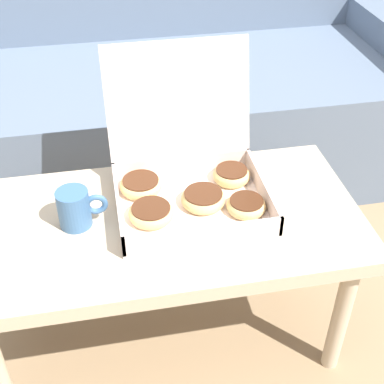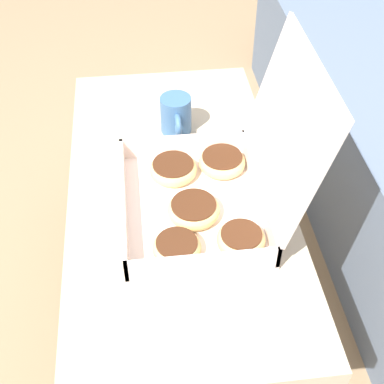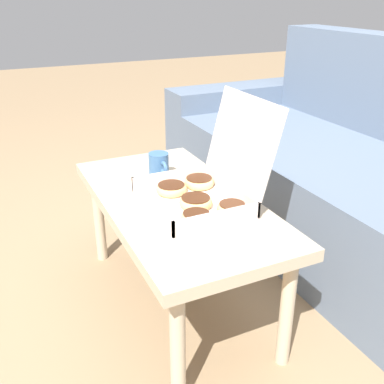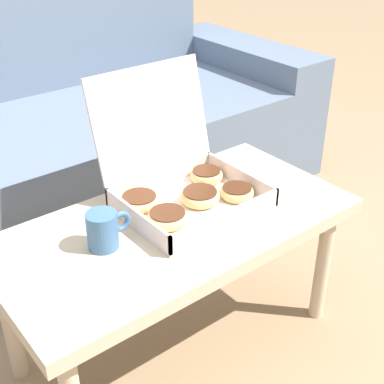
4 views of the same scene
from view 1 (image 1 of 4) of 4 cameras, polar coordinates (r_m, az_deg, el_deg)
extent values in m
plane|color=#937756|center=(1.67, -3.08, -12.21)|extent=(12.00, 12.00, 0.00)
cube|color=slate|center=(2.05, -6.11, 6.60)|extent=(1.91, 0.68, 0.44)
cube|color=slate|center=(2.35, -7.66, 16.87)|extent=(1.91, 0.20, 0.90)
cube|color=#C6B293|center=(1.30, -3.07, -3.48)|extent=(0.96, 0.48, 0.04)
cylinder|color=#C6B293|center=(1.44, 15.61, -12.54)|extent=(0.04, 0.04, 0.40)
cylinder|color=#C6B293|center=(1.61, -18.91, -6.85)|extent=(0.04, 0.04, 0.40)
cylinder|color=#C6B293|center=(1.67, 10.72, -3.26)|extent=(0.04, 0.04, 0.40)
cube|color=silver|center=(1.31, 0.00, -1.59)|extent=(0.37, 0.29, 0.01)
cube|color=silver|center=(1.19, 1.30, -4.74)|extent=(0.37, 0.01, 0.05)
cube|color=silver|center=(1.41, -1.10, 2.98)|extent=(0.37, 0.01, 0.05)
cube|color=silver|center=(1.28, -7.86, -1.48)|extent=(0.01, 0.29, 0.05)
cube|color=silver|center=(1.33, 7.55, 0.34)|extent=(0.01, 0.29, 0.05)
cube|color=silver|center=(1.36, -1.48, 9.80)|extent=(0.37, 0.08, 0.29)
torus|color=#E5BC75|center=(1.31, 1.21, -0.72)|extent=(0.11, 0.11, 0.03)
cylinder|color=#472614|center=(1.30, 1.22, -0.36)|extent=(0.09, 0.09, 0.02)
torus|color=#E5BC75|center=(1.35, -5.47, 0.71)|extent=(0.11, 0.11, 0.03)
cylinder|color=#472614|center=(1.35, -5.50, 1.05)|extent=(0.09, 0.09, 0.02)
torus|color=#E5BC75|center=(1.27, -4.38, -2.26)|extent=(0.11, 0.11, 0.03)
cylinder|color=#472614|center=(1.26, -4.41, -1.92)|extent=(0.09, 0.09, 0.02)
torus|color=#E5BC75|center=(1.29, 5.80, -1.45)|extent=(0.10, 0.10, 0.03)
cylinder|color=#472614|center=(1.29, 5.83, -1.12)|extent=(0.08, 0.08, 0.01)
torus|color=#E5BC75|center=(1.39, 4.23, 1.82)|extent=(0.10, 0.10, 0.03)
cylinder|color=#472614|center=(1.38, 4.25, 2.16)|extent=(0.08, 0.08, 0.02)
cylinder|color=#3D6693|center=(1.27, -12.48, -1.73)|extent=(0.08, 0.08, 0.09)
torus|color=#3D6693|center=(1.27, -10.20, -1.30)|extent=(0.06, 0.01, 0.06)
camera|label=2|loc=(1.34, 42.81, 28.70)|focal=50.00mm
camera|label=3|loc=(1.48, 63.40, 10.88)|focal=42.00mm
camera|label=4|loc=(0.59, -92.68, -10.07)|focal=50.00mm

